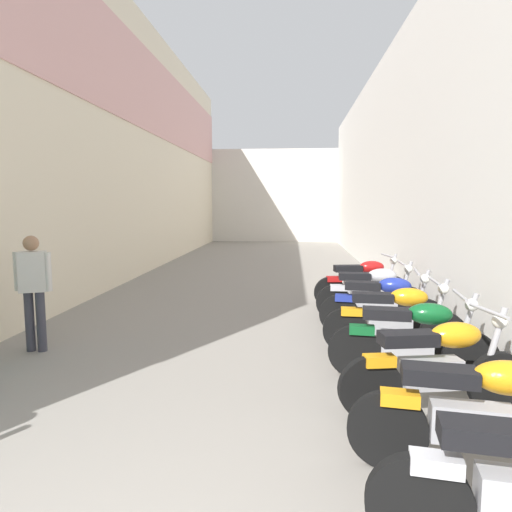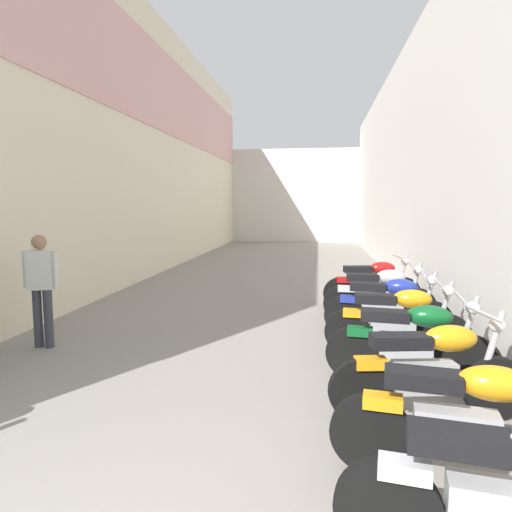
# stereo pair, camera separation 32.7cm
# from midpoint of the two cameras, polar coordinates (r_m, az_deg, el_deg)

# --- Properties ---
(ground_plane) EXTENTS (38.61, 38.61, 0.00)m
(ground_plane) POSITION_cam_midpoint_polar(r_m,az_deg,el_deg) (10.50, 1.70, -4.29)
(ground_plane) COLOR gray
(building_left) EXTENTS (0.45, 22.61, 7.24)m
(building_left) POSITION_cam_midpoint_polar(r_m,az_deg,el_deg) (13.13, -12.78, 13.78)
(building_left) COLOR beige
(building_left) RESTS_ON ground
(building_right) EXTENTS (0.45, 22.61, 5.76)m
(building_right) POSITION_cam_midpoint_polar(r_m,az_deg,el_deg) (12.50, 18.95, 10.36)
(building_right) COLOR silver
(building_right) RESTS_ON ground
(building_far_end) EXTENTS (9.48, 2.00, 4.77)m
(building_far_end) POSITION_cam_midpoint_polar(r_m,az_deg,el_deg) (24.59, 5.35, 7.54)
(building_far_end) COLOR beige
(building_far_end) RESTS_ON ground
(motorcycle_second) EXTENTS (1.84, 0.58, 1.04)m
(motorcycle_second) POSITION_cam_midpoint_polar(r_m,az_deg,el_deg) (3.71, 27.27, -17.84)
(motorcycle_second) COLOR black
(motorcycle_second) RESTS_ON ground
(motorcycle_third) EXTENTS (1.84, 0.58, 1.04)m
(motorcycle_third) POSITION_cam_midpoint_polar(r_m,az_deg,el_deg) (4.59, 23.10, -12.90)
(motorcycle_third) COLOR black
(motorcycle_third) RESTS_ON ground
(motorcycle_fourth) EXTENTS (1.85, 0.58, 1.04)m
(motorcycle_fourth) POSITION_cam_midpoint_polar(r_m,az_deg,el_deg) (5.38, 20.69, -9.90)
(motorcycle_fourth) COLOR black
(motorcycle_fourth) RESTS_ON ground
(motorcycle_fifth) EXTENTS (1.85, 0.58, 1.04)m
(motorcycle_fifth) POSITION_cam_midpoint_polar(r_m,az_deg,el_deg) (6.23, 18.87, -7.59)
(motorcycle_fifth) COLOR black
(motorcycle_fifth) RESTS_ON ground
(motorcycle_sixth) EXTENTS (1.84, 0.58, 1.04)m
(motorcycle_sixth) POSITION_cam_midpoint_polar(r_m,az_deg,el_deg) (7.03, 17.57, -5.93)
(motorcycle_sixth) COLOR black
(motorcycle_sixth) RESTS_ON ground
(motorcycle_seventh) EXTENTS (1.85, 0.58, 1.04)m
(motorcycle_seventh) POSITION_cam_midpoint_polar(r_m,az_deg,el_deg) (7.91, 16.47, -4.50)
(motorcycle_seventh) COLOR black
(motorcycle_seventh) RESTS_ON ground
(motorcycle_eighth) EXTENTS (1.84, 0.58, 1.04)m
(motorcycle_eighth) POSITION_cam_midpoint_polar(r_m,az_deg,el_deg) (8.88, 15.52, -3.27)
(motorcycle_eighth) COLOR black
(motorcycle_eighth) RESTS_ON ground
(pedestrian_further_down) EXTENTS (0.52, 0.31, 1.57)m
(pedestrian_further_down) POSITION_cam_midpoint_polar(r_m,az_deg,el_deg) (6.82, -24.20, -3.03)
(pedestrian_further_down) COLOR #383842
(pedestrian_further_down) RESTS_ON ground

